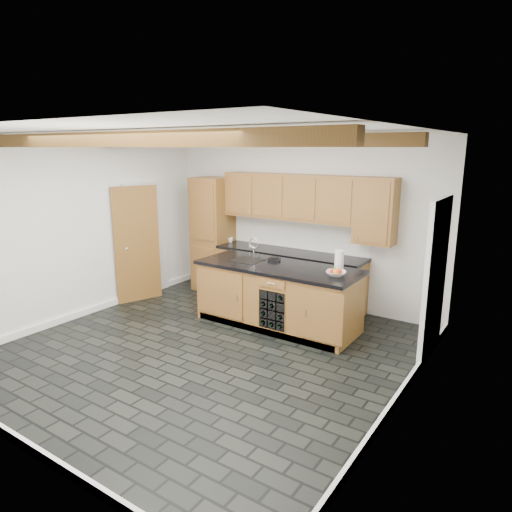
# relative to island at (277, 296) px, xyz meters

# --- Properties ---
(ground) EXTENTS (5.00, 5.00, 0.00)m
(ground) POSITION_rel_island_xyz_m (-0.31, -1.28, -0.46)
(ground) COLOR black
(ground) RESTS_ON ground
(room_shell) EXTENTS (5.01, 5.00, 5.00)m
(room_shell) POSITION_rel_island_xyz_m (-0.39, -0.75, 1.06)
(room_shell) COLOR white
(room_shell) RESTS_ON ground
(back_cabinetry) EXTENTS (3.65, 0.62, 2.20)m
(back_cabinetry) POSITION_rel_island_xyz_m (-0.68, 0.95, 0.52)
(back_cabinetry) COLOR #995D31
(back_cabinetry) RESTS_ON ground
(island) EXTENTS (2.48, 0.96, 0.93)m
(island) POSITION_rel_island_xyz_m (0.00, 0.00, 0.00)
(island) COLOR #995D31
(island) RESTS_ON ground
(faucet) EXTENTS (0.45, 0.40, 0.34)m
(faucet) POSITION_rel_island_xyz_m (-0.56, 0.05, 0.50)
(faucet) COLOR black
(faucet) RESTS_ON island
(kitchen_scale) EXTENTS (0.21, 0.17, 0.06)m
(kitchen_scale) POSITION_rel_island_xyz_m (-0.21, 0.24, 0.49)
(kitchen_scale) COLOR black
(kitchen_scale) RESTS_ON island
(fruit_bowl) EXTENTS (0.35, 0.35, 0.07)m
(fruit_bowl) POSITION_rel_island_xyz_m (0.94, -0.03, 0.50)
(fruit_bowl) COLOR beige
(fruit_bowl) RESTS_ON island
(fruit_cluster) EXTENTS (0.16, 0.17, 0.07)m
(fruit_cluster) POSITION_rel_island_xyz_m (0.94, -0.03, 0.53)
(fruit_cluster) COLOR red
(fruit_cluster) RESTS_ON fruit_bowl
(paper_towel) EXTENTS (0.13, 0.13, 0.29)m
(paper_towel) POSITION_rel_island_xyz_m (0.85, 0.26, 0.61)
(paper_towel) COLOR white
(paper_towel) RESTS_ON island
(mug) EXTENTS (0.12, 0.12, 0.09)m
(mug) POSITION_rel_island_xyz_m (-1.61, 0.98, 0.51)
(mug) COLOR white
(mug) RESTS_ON back_cabinetry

